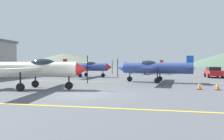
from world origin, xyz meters
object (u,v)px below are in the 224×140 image
at_px(traffic_cone_side, 199,86).
at_px(traffic_cone_front, 217,86).
at_px(airplane_mid, 154,68).
at_px(airplane_back, 144,66).
at_px(car_sedan, 213,72).
at_px(airplane_near, 35,69).
at_px(airplane_far, 86,67).

bearing_deg(traffic_cone_side, traffic_cone_front, -3.21).
distance_m(airplane_mid, traffic_cone_front, 7.38).
relative_size(airplane_back, car_sedan, 2.15).
bearing_deg(airplane_mid, traffic_cone_front, -50.33).
bearing_deg(car_sedan, airplane_back, 138.24).
relative_size(airplane_mid, car_sedan, 2.17).
distance_m(airplane_near, airplane_mid, 12.25).
relative_size(airplane_mid, traffic_cone_side, 16.38).
bearing_deg(traffic_cone_front, traffic_cone_side, 176.79).
xyz_separation_m(airplane_mid, traffic_cone_side, (3.34, -5.51, -1.34)).
relative_size(airplane_near, car_sedan, 2.17).
xyz_separation_m(airplane_far, airplane_back, (8.76, 11.96, 0.00)).
relative_size(airplane_near, airplane_back, 1.01).
height_order(airplane_near, airplane_far, same).
relative_size(airplane_far, traffic_cone_side, 16.37).
bearing_deg(traffic_cone_front, airplane_back, 103.64).
bearing_deg(car_sedan, airplane_far, -172.69).
distance_m(airplane_far, airplane_back, 14.83).
bearing_deg(traffic_cone_side, airplane_near, -170.11).
distance_m(airplane_mid, airplane_back, 19.27).
bearing_deg(traffic_cone_side, airplane_far, 136.57).
distance_m(airplane_near, airplane_far, 15.02).
height_order(traffic_cone_front, traffic_cone_side, same).
xyz_separation_m(airplane_far, car_sedan, (19.37, 2.49, -0.78)).
xyz_separation_m(airplane_mid, airplane_back, (-1.39, 19.22, 0.00)).
distance_m(airplane_mid, traffic_cone_side, 6.58).
xyz_separation_m(airplane_mid, airplane_far, (-10.15, 7.26, 0.00)).
bearing_deg(traffic_cone_front, airplane_near, -171.28).
height_order(airplane_mid, airplane_far, same).
distance_m(airplane_far, traffic_cone_front, 19.62).
relative_size(airplane_mid, airplane_far, 1.00).
bearing_deg(traffic_cone_side, airplane_mid, 121.22).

